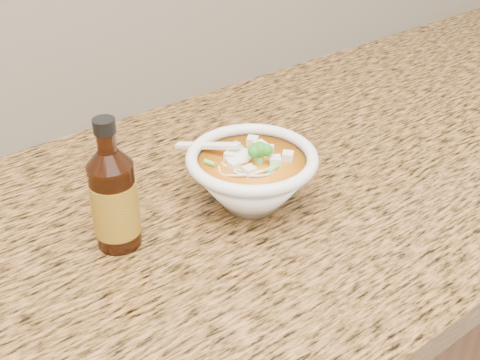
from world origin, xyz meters
TOP-DOWN VIEW (x-y plane):
  - counter_slab at (0.00, 1.68)m, footprint 4.00×0.68m
  - soup_bowl at (0.31, 1.64)m, footprint 0.18×0.19m
  - hot_sauce_bottle at (0.12, 1.68)m, footprint 0.07×0.07m

SIDE VIEW (x-z plane):
  - counter_slab at x=0.00m, z-range 0.86..0.90m
  - soup_bowl at x=0.31m, z-range 0.89..0.99m
  - hot_sauce_bottle at x=0.12m, z-range 0.88..1.05m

